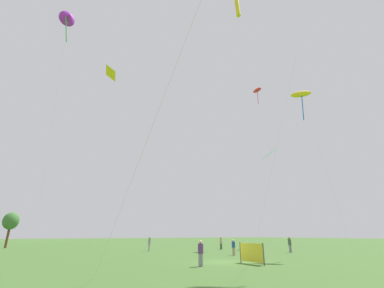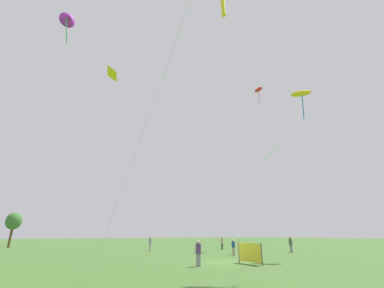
# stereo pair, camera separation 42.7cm
# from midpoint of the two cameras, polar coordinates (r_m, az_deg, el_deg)

# --- Properties ---
(ground) EXTENTS (280.00, 280.00, 0.00)m
(ground) POSITION_cam_midpoint_polar(r_m,az_deg,el_deg) (22.29, 7.17, -24.08)
(ground) COLOR #3D6028
(person_standing_0) EXTENTS (0.38, 0.38, 1.71)m
(person_standing_0) POSITION_cam_midpoint_polar(r_m,az_deg,el_deg) (35.44, 20.93, -19.51)
(person_standing_0) COLOR gray
(person_standing_0) RESTS_ON ground
(person_standing_1) EXTENTS (0.37, 0.37, 1.68)m
(person_standing_1) POSITION_cam_midpoint_polar(r_m,az_deg,el_deg) (36.76, -8.72, -20.45)
(person_standing_1) COLOR gray
(person_standing_1) RESTS_ON ground
(person_standing_2) EXTENTS (0.34, 0.34, 1.54)m
(person_standing_2) POSITION_cam_midpoint_polar(r_m,az_deg,el_deg) (29.09, 9.40, -21.00)
(person_standing_2) COLOR tan
(person_standing_2) RESTS_ON ground
(person_standing_3) EXTENTS (0.35, 0.35, 1.60)m
(person_standing_3) POSITION_cam_midpoint_polar(r_m,az_deg,el_deg) (40.26, 6.84, -20.45)
(person_standing_3) COLOR #3F593F
(person_standing_3) RESTS_ON ground
(person_standing_4) EXTENTS (0.37, 0.37, 1.65)m
(person_standing_4) POSITION_cam_midpoint_polar(r_m,az_deg,el_deg) (19.19, 2.06, -22.19)
(person_standing_4) COLOR gray
(person_standing_4) RESTS_ON ground
(kite_flying_0) EXTENTS (1.90, 4.37, 18.04)m
(kite_flying_0) POSITION_cam_midpoint_polar(r_m,az_deg,el_deg) (33.84, 22.89, 9.98)
(kite_flying_0) COLOR silver
(kite_flying_0) RESTS_ON ground
(kite_flying_1) EXTENTS (2.68, 4.81, 33.27)m
(kite_flying_1) POSITION_cam_midpoint_polar(r_m,az_deg,el_deg) (56.43, -16.72, 14.21)
(kite_flying_1) COLOR silver
(kite_flying_1) RESTS_ON ground
(kite_flying_4) EXTENTS (2.20, 9.22, 28.08)m
(kite_flying_4) POSITION_cam_midpoint_polar(r_m,az_deg,el_deg) (38.54, -24.86, 23.49)
(kite_flying_4) COLOR silver
(kite_flying_4) RESTS_ON ground
(kite_flying_5) EXTENTS (3.82, 3.39, 28.40)m
(kite_flying_5) POSITION_cam_midpoint_polar(r_m,az_deg,el_deg) (52.09, 14.43, 11.26)
(kite_flying_5) COLOR silver
(kite_flying_5) RESTS_ON ground
(kite_flying_6) EXTENTS (5.69, 5.06, 16.19)m
(kite_flying_6) POSITION_cam_midpoint_polar(r_m,az_deg,el_deg) (47.21, 16.70, -2.11)
(kite_flying_6) COLOR silver
(kite_flying_6) RESTS_ON ground
(park_tree_0) EXTENTS (2.36, 2.36, 5.45)m
(park_tree_0) POSITION_cam_midpoint_polar(r_m,az_deg,el_deg) (53.15, -34.00, -13.73)
(park_tree_0) COLOR brown
(park_tree_0) RESTS_ON ground
(event_banner) EXTENTS (0.08, 2.51, 1.46)m
(event_banner) POSITION_cam_midpoint_polar(r_m,az_deg,el_deg) (21.08, 13.00, -21.96)
(event_banner) COLOR #4C4C4C
(event_banner) RESTS_ON ground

